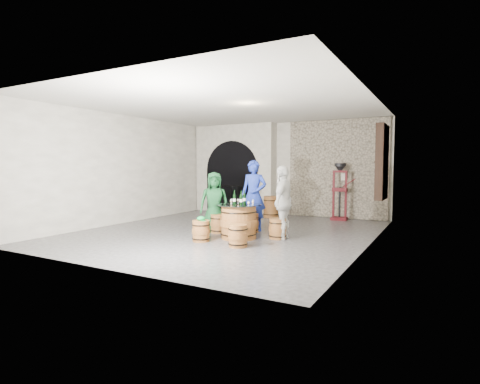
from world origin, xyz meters
The scene contains 31 objects.
ground centered at (0.00, 0.00, 0.00)m, with size 8.00×8.00×0.00m, color #2A2A2C.
wall_back centered at (0.00, 4.00, 1.60)m, with size 8.00×8.00×0.00m, color silver.
wall_front centered at (0.00, -4.00, 1.60)m, with size 8.00×8.00×0.00m, color silver.
wall_left centered at (-3.50, 0.00, 1.60)m, with size 8.00×8.00×0.00m, color silver.
wall_right centered at (3.50, 0.00, 1.60)m, with size 8.00×8.00×0.00m, color silver.
ceiling centered at (0.00, 0.00, 3.20)m, with size 8.00×8.00×0.00m, color beige.
stone_facing_panel centered at (1.80, 3.94, 1.60)m, with size 3.20×0.12×3.18m, color tan.
arched_opening centered at (-1.90, 3.74, 1.58)m, with size 3.10×0.60×3.19m.
shuttered_window centered at (3.38, 2.40, 1.80)m, with size 0.23×1.10×2.00m.
barrel_table centered at (0.68, -0.65, 0.40)m, with size 1.05×1.05×0.81m.
barrel_stool_left centered at (-0.14, -0.25, 0.24)m, with size 0.42×0.42×0.48m.
barrel_stool_far centered at (0.54, 0.25, 0.24)m, with size 0.42×0.42×0.48m.
barrel_stool_right centered at (1.49, -0.24, 0.24)m, with size 0.42×0.42×0.48m.
barrel_stool_near_right centered at (1.10, -1.46, 0.24)m, with size 0.42×0.42×0.48m.
barrel_stool_near_left centered at (0.09, -1.35, 0.24)m, with size 0.42×0.42×0.48m.
green_cap centered at (0.10, -1.35, 0.52)m, with size 0.23×0.19×0.10m.
person_green centered at (-0.31, -0.16, 0.77)m, with size 0.76×0.49×1.55m, color #12421F.
person_blue centered at (0.51, 0.48, 0.93)m, with size 0.68×0.44×1.85m, color navy.
person_white centered at (1.60, -0.18, 0.86)m, with size 1.00×0.42×1.71m, color silver.
wine_bottle_left centered at (0.60, -0.71, 0.94)m, with size 0.08×0.08×0.32m.
wine_bottle_center centered at (0.79, -0.74, 0.94)m, with size 0.08×0.08×0.32m.
wine_bottle_right centered at (0.74, -0.48, 0.94)m, with size 0.08×0.08×0.32m.
tasting_glass_a centered at (0.49, -0.68, 0.86)m, with size 0.05×0.05×0.10m, color #C87027, non-canonical shape.
tasting_glass_b centered at (1.03, -0.62, 0.86)m, with size 0.05×0.05×0.10m, color #C87027, non-canonical shape.
tasting_glass_c centered at (0.53, -0.41, 0.86)m, with size 0.05×0.05×0.10m, color #C87027, non-canonical shape.
tasting_glass_d centered at (0.91, -0.37, 0.86)m, with size 0.05×0.05×0.10m, color #C87027, non-canonical shape.
tasting_glass_e centered at (1.05, -0.86, 0.86)m, with size 0.05×0.05×0.10m, color #C87027, non-canonical shape.
tasting_glass_f centered at (0.38, -0.47, 0.86)m, with size 0.05×0.05×0.10m, color #C87027, non-canonical shape.
side_barrel centered at (-0.14, 3.06, 0.35)m, with size 0.53×0.53×0.70m.
corking_press centered at (2.01, 3.48, 1.04)m, with size 0.74×0.43×1.78m.
control_box centered at (2.05, 3.86, 1.35)m, with size 0.18×0.10×0.22m, color silver.
Camera 1 is at (4.86, -8.25, 1.70)m, focal length 28.00 mm.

